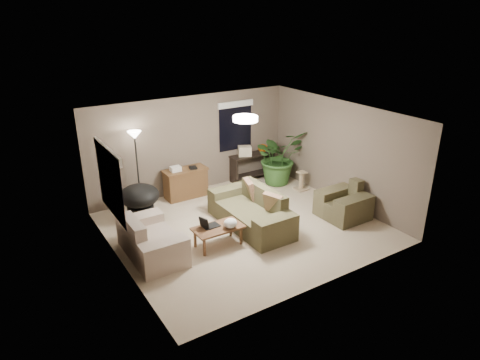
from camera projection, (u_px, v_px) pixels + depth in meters
room_shell at (245, 174)px, 8.98m from camera, size 5.50×5.50×5.50m
main_sofa at (252, 213)px, 9.40m from camera, size 0.95×2.20×0.85m
throw_pillows at (262, 196)px, 9.40m from camera, size 0.37×1.40×0.47m
loveseat at (151, 242)px, 8.25m from camera, size 0.90×1.60×0.85m
armchair at (344, 205)px, 9.80m from camera, size 0.95×1.00×0.85m
coffee_table at (218, 230)px, 8.58m from camera, size 1.00×0.55×0.42m
laptop at (208, 224)px, 8.53m from camera, size 0.40×0.25×0.24m
plastic_bag at (230, 223)px, 8.50m from camera, size 0.30×0.27×0.19m
desk at (186, 183)px, 10.82m from camera, size 1.10×0.50×0.75m
desk_papers at (179, 169)px, 10.57m from camera, size 0.69×0.28×0.12m
console_table at (252, 165)px, 11.91m from camera, size 1.30×0.40×0.75m
pumpkin at (263, 148)px, 11.93m from camera, size 0.35×0.35×0.23m
cardboard_box at (245, 151)px, 11.62m from camera, size 0.43×0.38×0.26m
papasan_chair at (140, 199)px, 9.70m from camera, size 1.12×1.12×0.80m
floor_lamp at (135, 144)px, 9.76m from camera, size 0.32×0.32×1.91m
ceiling_fixture at (245, 119)px, 8.53m from camera, size 0.50×0.50×0.10m
houseplant at (278, 163)px, 11.65m from camera, size 1.34×1.49×1.16m
cat_scratching_post at (301, 182)px, 11.32m from camera, size 0.32×0.32×0.50m
window_left at (109, 171)px, 7.66m from camera, size 0.05×1.56×1.33m
window_back at (236, 118)px, 11.36m from camera, size 1.06×0.05×1.33m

